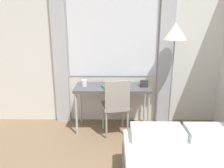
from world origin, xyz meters
TOP-DOWN VIEW (x-y plane):
  - wall_back_with_window at (0.03, 3.41)m, footprint 5.20×0.13m
  - desk at (0.22, 3.06)m, footprint 1.23×0.55m
  - desk_chair at (0.27, 2.83)m, footprint 0.47×0.47m
  - standing_lamp at (1.18, 3.07)m, footprint 0.36×0.36m
  - telephone at (0.74, 3.07)m, footprint 0.13×0.16m
  - book at (0.19, 3.01)m, footprint 0.32×0.27m
  - mug at (-0.25, 3.06)m, footprint 0.09×0.09m

SIDE VIEW (x-z plane):
  - desk_chair at x=0.27m, z-range 0.07..1.00m
  - desk at x=0.22m, z-range 0.31..1.06m
  - book at x=0.19m, z-range 0.75..0.78m
  - telephone at x=0.74m, z-range 0.75..0.85m
  - mug at x=-0.25m, z-range 0.75..0.86m
  - wall_back_with_window at x=0.03m, z-range 0.00..2.70m
  - standing_lamp at x=1.18m, z-range 0.64..2.40m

